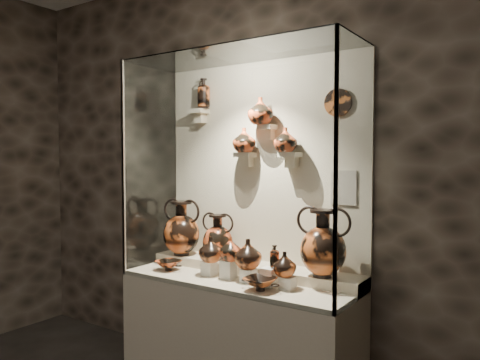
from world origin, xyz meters
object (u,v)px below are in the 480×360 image
lekythos_tall (204,92)px  ovoid_vase_c (286,140)px  amphora_left (182,228)px  jug_e (285,264)px  kylix_right (260,282)px  jug_b (231,249)px  amphora_right (323,243)px  ovoid_vase_b (261,111)px  lekythos_small (275,255)px  kylix_left (169,264)px  ovoid_vase_a (244,140)px  jug_a (211,249)px  jug_c (248,254)px  amphora_mid (218,237)px

lekythos_tall → ovoid_vase_c: size_ratio=1.55×
amphora_left → jug_e: size_ratio=2.71×
jug_e → kylix_right: size_ratio=0.62×
jug_b → kylix_right: bearing=-1.9°
amphora_right → ovoid_vase_b: bearing=-174.1°
kylix_right → ovoid_vase_b: size_ratio=1.33×
amphora_left → lekythos_small: (0.94, -0.15, -0.08)m
kylix_left → ovoid_vase_c: bearing=19.2°
lekythos_small → ovoid_vase_a: bearing=140.8°
kylix_left → ovoid_vase_a: bearing=31.4°
jug_e → kylix_right: bearing=-109.2°
lekythos_small → ovoid_vase_a: (-0.40, 0.24, 0.77)m
jug_a → kylix_left: size_ratio=0.78×
jug_e → lekythos_tall: lekythos_tall is taller
jug_c → kylix_left: jug_c is taller
jug_a → ovoid_vase_a: size_ratio=1.00×
lekythos_small → kylix_right: 0.21m
lekythos_tall → kylix_right: bearing=-11.6°
amphora_left → jug_b: amphora_left is taller
jug_a → jug_e: bearing=2.8°
jug_a → jug_c: (0.31, 0.02, -0.00)m
ovoid_vase_b → amphora_mid: bearing=177.5°
kylix_left → ovoid_vase_a: ovoid_vase_a is taller
jug_b → jug_e: size_ratio=1.03×
jug_b → lekythos_small: bearing=22.6°
amphora_mid → jug_c: (0.40, -0.19, -0.05)m
jug_a → lekythos_small: lekythos_small is taller
ovoid_vase_c → jug_e: bearing=-49.3°
amphora_left → kylix_left: bearing=-76.0°
amphora_left → jug_a: bearing=-24.4°
amphora_right → jug_c: size_ratio=2.20×
amphora_right → jug_e: 0.29m
jug_a → ovoid_vase_b: size_ratio=0.94×
kylix_left → kylix_right: kylix_right is taller
lekythos_tall → ovoid_vase_a: bearing=11.7°
jug_c → jug_e: bearing=-11.2°
lekythos_small → kylix_left: lekythos_small is taller
jug_a → lekythos_small: (0.51, 0.02, 0.01)m
amphora_right → lekythos_small: bearing=-137.0°
amphora_right → lekythos_small: size_ratio=2.58×
ovoid_vase_b → ovoid_vase_c: (0.20, 0.01, -0.21)m
amphora_mid → amphora_right: amphora_right is taller
jug_b → ovoid_vase_b: (0.09, 0.25, 0.97)m
amphora_right → kylix_left: bearing=-154.1°
jug_c → amphora_mid: bearing=147.2°
jug_a → jug_e: (0.60, 0.00, -0.03)m
amphora_mid → jug_c: bearing=-1.1°
jug_a → kylix_right: bearing=-11.6°
jug_c → ovoid_vase_b: bearing=92.9°
amphora_mid → kylix_right: (0.59, -0.33, -0.19)m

